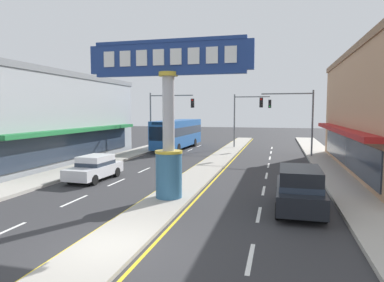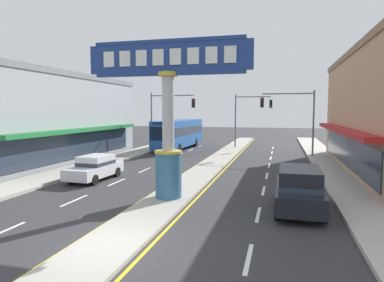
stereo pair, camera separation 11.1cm
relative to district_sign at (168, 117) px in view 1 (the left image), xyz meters
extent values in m
plane|color=#303033|center=(0.00, -6.05, -4.04)|extent=(160.00, 160.00, 0.00)
cube|color=#A39E93|center=(0.00, 11.95, -3.97)|extent=(2.13, 52.00, 0.14)
cube|color=#ADA89E|center=(-9.02, 9.95, -3.95)|extent=(2.70, 60.00, 0.18)
cube|color=#ADA89E|center=(9.02, 9.95, -3.95)|extent=(2.70, 60.00, 0.18)
cube|color=silver|center=(-4.37, -5.65, -4.04)|extent=(0.14, 2.20, 0.01)
cube|color=silver|center=(-4.37, -1.25, -4.04)|extent=(0.14, 2.20, 0.01)
cube|color=silver|center=(-4.37, 3.15, -4.04)|extent=(0.14, 2.20, 0.01)
cube|color=silver|center=(-4.37, 7.55, -4.04)|extent=(0.14, 2.20, 0.01)
cube|color=silver|center=(-4.37, 11.95, -4.04)|extent=(0.14, 2.20, 0.01)
cube|color=silver|center=(-4.37, 16.35, -4.04)|extent=(0.14, 2.20, 0.01)
cube|color=silver|center=(-4.37, 20.75, -4.04)|extent=(0.14, 2.20, 0.01)
cube|color=silver|center=(-4.37, 25.15, -4.04)|extent=(0.14, 2.20, 0.01)
cube|color=silver|center=(4.37, -5.65, -4.04)|extent=(0.14, 2.20, 0.01)
cube|color=silver|center=(4.37, -1.25, -4.04)|extent=(0.14, 2.20, 0.01)
cube|color=silver|center=(4.37, 3.15, -4.04)|extent=(0.14, 2.20, 0.01)
cube|color=silver|center=(4.37, 7.55, -4.04)|extent=(0.14, 2.20, 0.01)
cube|color=silver|center=(4.37, 11.95, -4.04)|extent=(0.14, 2.20, 0.01)
cube|color=silver|center=(4.37, 16.35, -4.04)|extent=(0.14, 2.20, 0.01)
cube|color=silver|center=(4.37, 20.75, -4.04)|extent=(0.14, 2.20, 0.01)
cube|color=silver|center=(4.37, 25.15, -4.04)|extent=(0.14, 2.20, 0.01)
cube|color=yellow|center=(-1.25, 11.95, -4.04)|extent=(0.12, 52.00, 0.01)
cube|color=yellow|center=(1.25, 11.95, -4.04)|extent=(0.12, 52.00, 0.01)
cylinder|color=#33668C|center=(0.00, 0.00, -2.82)|extent=(1.26, 1.26, 2.16)
cylinder|color=gold|center=(0.00, 0.00, -1.68)|extent=(1.33, 1.33, 0.12)
cylinder|color=#B7B7BC|center=(0.00, 0.00, 0.18)|extent=(0.57, 0.57, 3.84)
cylinder|color=gold|center=(0.00, 0.00, 2.00)|extent=(0.91, 0.91, 0.20)
cube|color=navy|center=(0.00, 0.00, 2.77)|extent=(7.97, 0.24, 1.34)
cube|color=navy|center=(0.00, 0.00, 3.52)|extent=(7.33, 0.29, 0.16)
cube|color=navy|center=(0.00, 0.00, 2.02)|extent=(7.33, 0.29, 0.16)
cube|color=white|center=(-2.96, -0.15, 2.77)|extent=(0.54, 0.06, 0.74)
cube|color=white|center=(-2.12, -0.15, 2.77)|extent=(0.54, 0.06, 0.74)
cube|color=white|center=(-1.27, -0.15, 2.77)|extent=(0.54, 0.06, 0.74)
cube|color=white|center=(-0.42, -0.15, 2.77)|extent=(0.54, 0.06, 0.74)
cube|color=white|center=(0.42, -0.15, 2.77)|extent=(0.54, 0.06, 0.74)
cube|color=white|center=(1.27, -0.15, 2.77)|extent=(0.54, 0.06, 0.74)
cube|color=white|center=(2.12, -0.15, 2.77)|extent=(0.54, 0.06, 0.74)
cube|color=white|center=(2.96, -0.15, 2.77)|extent=(0.54, 0.06, 0.74)
cube|color=#999EA3|center=(-14.63, 9.41, -0.54)|extent=(7.50, 20.67, 7.00)
cube|color=slate|center=(-14.63, 9.41, 3.18)|extent=(7.65, 21.08, 0.45)
cube|color=#1E7038|center=(-10.44, 9.41, -1.27)|extent=(0.90, 17.57, 0.30)
cube|color=#283342|center=(-10.85, 9.41, -2.54)|extent=(0.08, 16.95, 2.00)
cube|color=#B21E1E|center=(9.28, 10.51, -1.05)|extent=(0.90, 18.58, 0.30)
cube|color=#283342|center=(9.69, 10.51, -2.54)|extent=(0.08, 17.93, 2.00)
cylinder|color=slate|center=(-8.07, 18.43, -0.94)|extent=(0.16, 0.16, 6.20)
cylinder|color=slate|center=(-5.76, 18.43, 1.86)|extent=(4.62, 0.12, 0.12)
cube|color=black|center=(-3.45, 18.27, 1.05)|extent=(0.32, 0.24, 0.92)
sphere|color=red|center=(-3.45, 18.13, 1.35)|extent=(0.17, 0.17, 0.17)
sphere|color=black|center=(-3.45, 18.13, 1.05)|extent=(0.17, 0.17, 0.17)
sphere|color=black|center=(-3.45, 18.13, 0.75)|extent=(0.17, 0.17, 0.17)
cylinder|color=slate|center=(8.07, 17.48, -0.94)|extent=(0.16, 0.16, 6.20)
cylinder|color=slate|center=(5.76, 17.48, 1.86)|extent=(4.62, 0.12, 0.12)
cube|color=black|center=(3.45, 17.32, 1.05)|extent=(0.32, 0.24, 0.92)
sphere|color=red|center=(3.45, 17.18, 1.35)|extent=(0.17, 0.17, 0.17)
sphere|color=black|center=(3.45, 17.18, 1.05)|extent=(0.17, 0.17, 0.17)
sphere|color=black|center=(3.45, 17.18, 0.75)|extent=(0.17, 0.17, 0.17)
cylinder|color=slate|center=(0.11, 23.90, -0.94)|extent=(0.16, 0.16, 6.20)
cylinder|color=slate|center=(2.09, 23.90, 1.86)|extent=(3.96, 0.12, 0.12)
cube|color=black|center=(4.07, 23.74, 1.05)|extent=(0.32, 0.24, 0.92)
sphere|color=black|center=(4.07, 23.60, 1.35)|extent=(0.17, 0.17, 0.17)
sphere|color=black|center=(4.07, 23.60, 1.05)|extent=(0.17, 0.17, 0.17)
sphere|color=#19D83F|center=(4.07, 23.60, 0.75)|extent=(0.17, 0.17, 0.17)
cube|color=#1E5199|center=(-6.02, 21.64, -2.23)|extent=(2.82, 11.27, 2.90)
cube|color=#283342|center=(-6.02, 21.64, -1.93)|extent=(2.84, 11.04, 0.90)
cube|color=#283342|center=(-6.18, 16.08, -1.98)|extent=(2.30, 0.15, 1.40)
cube|color=black|center=(-6.18, 16.08, -0.98)|extent=(1.75, 0.13, 0.30)
cylinder|color=black|center=(-4.97, 18.14, -3.56)|extent=(0.31, 0.97, 0.96)
cylinder|color=black|center=(-7.27, 18.20, -3.56)|extent=(0.31, 0.97, 0.96)
cylinder|color=black|center=(-4.78, 24.52, -3.56)|extent=(0.31, 0.97, 0.96)
cylinder|color=black|center=(-7.08, 24.59, -3.56)|extent=(0.31, 0.97, 0.96)
cube|color=black|center=(6.02, -0.29, -3.34)|extent=(1.93, 4.61, 0.80)
cube|color=black|center=(6.02, -0.47, -2.54)|extent=(1.69, 2.86, 0.80)
cube|color=#283342|center=(6.02, -0.47, -2.82)|extent=(1.73, 2.89, 0.24)
cylinder|color=black|center=(5.15, 1.15, -3.70)|extent=(0.23, 0.68, 0.68)
cylinder|color=black|center=(6.90, 1.13, -3.70)|extent=(0.23, 0.68, 0.68)
cylinder|color=black|center=(5.13, -1.71, -3.70)|extent=(0.23, 0.68, 0.68)
cylinder|color=black|center=(6.88, -1.72, -3.70)|extent=(0.23, 0.68, 0.68)
cube|color=silver|center=(-6.02, 3.42, -3.44)|extent=(1.91, 4.36, 0.66)
cube|color=silver|center=(-6.01, 3.59, -2.81)|extent=(1.62, 2.20, 0.60)
cube|color=#283342|center=(-6.01, 3.59, -2.99)|extent=(1.66, 2.22, 0.24)
cylinder|color=black|center=(-5.25, 2.06, -3.73)|extent=(0.24, 0.63, 0.62)
cylinder|color=black|center=(-6.87, 2.12, -3.73)|extent=(0.24, 0.63, 0.62)
cylinder|color=black|center=(-5.16, 4.73, -3.73)|extent=(0.24, 0.63, 0.62)
cylinder|color=black|center=(-6.78, 4.78, -3.73)|extent=(0.24, 0.63, 0.62)
camera|label=1|loc=(5.09, -15.44, 0.28)|focal=31.90mm
camera|label=2|loc=(5.20, -15.41, 0.28)|focal=31.90mm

